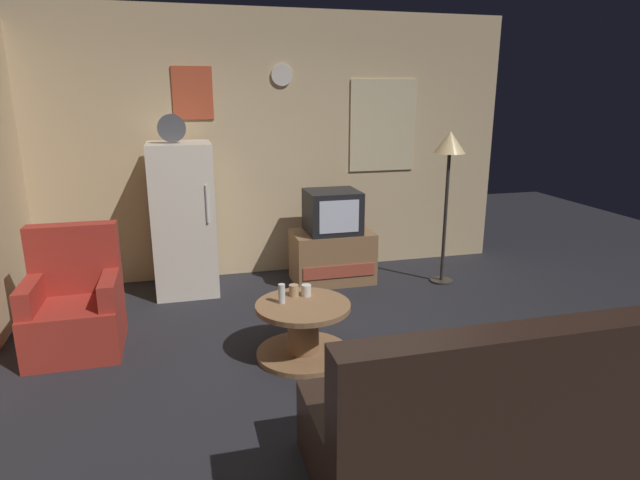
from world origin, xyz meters
The scene contains 12 objects.
ground_plane centered at (0.00, 0.00, 0.00)m, with size 12.00×12.00×0.00m, color #232328.
wall_with_art centered at (0.01, 2.45, 1.40)m, with size 5.20×0.12×2.79m.
fridge centered at (-1.03, 1.99, 0.75)m, with size 0.60×0.62×1.77m.
tv_stand centered at (0.48, 1.90, 0.27)m, with size 0.84×0.53×0.54m.
crt_tv centered at (0.48, 1.90, 0.76)m, with size 0.54×0.51×0.44m.
standing_lamp centered at (1.61, 1.58, 1.36)m, with size 0.32×0.32×1.59m.
coffee_table centered at (-0.20, 0.31, 0.21)m, with size 0.72×0.72×0.43m.
wine_glass centered at (-0.35, 0.37, 0.50)m, with size 0.05×0.05×0.15m, color silver.
mug_ceramic_white centered at (-0.14, 0.47, 0.47)m, with size 0.08×0.08×0.09m, color silver.
mug_ceramic_tan centered at (-0.23, 0.49, 0.47)m, with size 0.08×0.08×0.09m, color tan.
armchair centered at (-1.89, 0.91, 0.34)m, with size 0.68×0.68×0.96m.
couch centered at (0.37, -1.19, 0.31)m, with size 1.70×0.80×0.92m.
Camera 1 is at (-1.04, -3.35, 1.96)m, focal length 30.13 mm.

